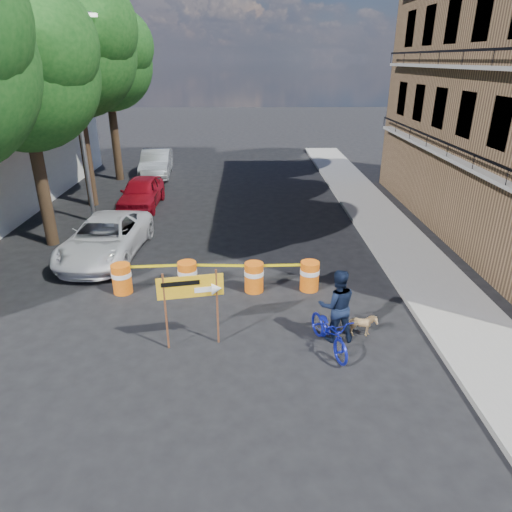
{
  "coord_description": "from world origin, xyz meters",
  "views": [
    {
      "loc": [
        0.51,
        -9.1,
        6.39
      ],
      "look_at": [
        0.76,
        2.66,
        1.3
      ],
      "focal_mm": 32.0,
      "sensor_mm": 36.0,
      "label": 1
    }
  ],
  "objects_px": {
    "bicycle": "(331,315)",
    "sedan_silver": "(156,163)",
    "detour_sign": "(200,291)",
    "barrel_mid_right": "(254,277)",
    "pedestrian": "(337,306)",
    "barrel_far_left": "(122,278)",
    "barrel_mid_left": "(188,276)",
    "dog": "(361,326)",
    "barrel_far_right": "(310,275)",
    "sedan_red": "(141,192)",
    "suv_white": "(105,238)"
  },
  "relations": [
    {
      "from": "barrel_mid_left",
      "to": "dog",
      "type": "distance_m",
      "value": 5.29
    },
    {
      "from": "barrel_far_right",
      "to": "detour_sign",
      "type": "xyz_separation_m",
      "value": [
        -2.96,
        -2.82,
        0.98
      ]
    },
    {
      "from": "detour_sign",
      "to": "pedestrian",
      "type": "relative_size",
      "value": 1.06
    },
    {
      "from": "suv_white",
      "to": "dog",
      "type": "bearing_deg",
      "value": -30.5
    },
    {
      "from": "dog",
      "to": "detour_sign",
      "type": "bearing_deg",
      "value": 94.82
    },
    {
      "from": "bicycle",
      "to": "sedan_silver",
      "type": "distance_m",
      "value": 19.2
    },
    {
      "from": "barrel_mid_right",
      "to": "sedan_silver",
      "type": "relative_size",
      "value": 0.2
    },
    {
      "from": "dog",
      "to": "sedan_red",
      "type": "xyz_separation_m",
      "value": [
        -7.71,
        11.07,
        0.39
      ]
    },
    {
      "from": "pedestrian",
      "to": "sedan_silver",
      "type": "bearing_deg",
      "value": -68.59
    },
    {
      "from": "detour_sign",
      "to": "bicycle",
      "type": "height_order",
      "value": "detour_sign"
    },
    {
      "from": "bicycle",
      "to": "suv_white",
      "type": "distance_m",
      "value": 8.93
    },
    {
      "from": "pedestrian",
      "to": "suv_white",
      "type": "height_order",
      "value": "pedestrian"
    },
    {
      "from": "barrel_mid_right",
      "to": "pedestrian",
      "type": "bearing_deg",
      "value": -52.95
    },
    {
      "from": "barrel_far_right",
      "to": "sedan_red",
      "type": "xyz_separation_m",
      "value": [
        -6.75,
        8.51,
        0.23
      ]
    },
    {
      "from": "barrel_mid_left",
      "to": "barrel_far_right",
      "type": "bearing_deg",
      "value": -0.93
    },
    {
      "from": "pedestrian",
      "to": "sedan_silver",
      "type": "distance_m",
      "value": 18.89
    },
    {
      "from": "barrel_mid_right",
      "to": "dog",
      "type": "distance_m",
      "value": 3.63
    },
    {
      "from": "barrel_far_right",
      "to": "detour_sign",
      "type": "height_order",
      "value": "detour_sign"
    },
    {
      "from": "barrel_mid_left",
      "to": "barrel_mid_right",
      "type": "xyz_separation_m",
      "value": [
        1.98,
        -0.11,
        0.0
      ]
    },
    {
      "from": "detour_sign",
      "to": "barrel_mid_right",
      "type": "bearing_deg",
      "value": 54.6
    },
    {
      "from": "sedan_red",
      "to": "barrel_far_right",
      "type": "bearing_deg",
      "value": -51.13
    },
    {
      "from": "barrel_mid_right",
      "to": "pedestrian",
      "type": "xyz_separation_m",
      "value": [
        1.96,
        -2.59,
        0.46
      ]
    },
    {
      "from": "pedestrian",
      "to": "bicycle",
      "type": "height_order",
      "value": "pedestrian"
    },
    {
      "from": "barrel_far_left",
      "to": "detour_sign",
      "type": "xyz_separation_m",
      "value": [
        2.59,
        -2.75,
        0.98
      ]
    },
    {
      "from": "bicycle",
      "to": "dog",
      "type": "distance_m",
      "value": 1.2
    },
    {
      "from": "barrel_mid_left",
      "to": "pedestrian",
      "type": "xyz_separation_m",
      "value": [
        3.93,
        -2.7,
        0.46
      ]
    },
    {
      "from": "barrel_far_left",
      "to": "bicycle",
      "type": "height_order",
      "value": "bicycle"
    },
    {
      "from": "barrel_far_left",
      "to": "dog",
      "type": "distance_m",
      "value": 6.98
    },
    {
      "from": "barrel_mid_right",
      "to": "sedan_red",
      "type": "relative_size",
      "value": 0.22
    },
    {
      "from": "suv_white",
      "to": "sedan_silver",
      "type": "xyz_separation_m",
      "value": [
        -0.39,
        12.05,
        0.07
      ]
    },
    {
      "from": "barrel_mid_left",
      "to": "barrel_far_right",
      "type": "xyz_separation_m",
      "value": [
        3.64,
        -0.06,
        0.0
      ]
    },
    {
      "from": "barrel_mid_right",
      "to": "detour_sign",
      "type": "xyz_separation_m",
      "value": [
        -1.3,
        -2.77,
        0.98
      ]
    },
    {
      "from": "barrel_mid_left",
      "to": "detour_sign",
      "type": "xyz_separation_m",
      "value": [
        0.68,
        -2.88,
        0.98
      ]
    },
    {
      "from": "detour_sign",
      "to": "barrel_far_right",
      "type": "bearing_deg",
      "value": 33.38
    },
    {
      "from": "barrel_far_right",
      "to": "pedestrian",
      "type": "relative_size",
      "value": 0.48
    },
    {
      "from": "barrel_mid_right",
      "to": "sedan_silver",
      "type": "height_order",
      "value": "sedan_silver"
    },
    {
      "from": "barrel_mid_right",
      "to": "sedan_red",
      "type": "distance_m",
      "value": 9.96
    },
    {
      "from": "pedestrian",
      "to": "sedan_red",
      "type": "relative_size",
      "value": 0.45
    },
    {
      "from": "barrel_far_right",
      "to": "suv_white",
      "type": "xyz_separation_m",
      "value": [
        -6.77,
        2.66,
        0.22
      ]
    },
    {
      "from": "barrel_far_right",
      "to": "dog",
      "type": "distance_m",
      "value": 2.74
    },
    {
      "from": "sedan_red",
      "to": "sedan_silver",
      "type": "height_order",
      "value": "sedan_silver"
    },
    {
      "from": "suv_white",
      "to": "barrel_mid_left",
      "type": "bearing_deg",
      "value": -36.2
    },
    {
      "from": "barrel_mid_left",
      "to": "detour_sign",
      "type": "relative_size",
      "value": 0.46
    },
    {
      "from": "barrel_far_left",
      "to": "barrel_mid_left",
      "type": "xyz_separation_m",
      "value": [
        1.92,
        0.13,
        0.0
      ]
    },
    {
      "from": "dog",
      "to": "sedan_silver",
      "type": "xyz_separation_m",
      "value": [
        -8.13,
        17.27,
        0.44
      ]
    },
    {
      "from": "suv_white",
      "to": "sedan_red",
      "type": "height_order",
      "value": "sedan_red"
    },
    {
      "from": "sedan_silver",
      "to": "detour_sign",
      "type": "bearing_deg",
      "value": -80.95
    },
    {
      "from": "barrel_mid_right",
      "to": "barrel_far_right",
      "type": "relative_size",
      "value": 1.0
    },
    {
      "from": "barrel_mid_left",
      "to": "dog",
      "type": "relative_size",
      "value": 1.22
    },
    {
      "from": "barrel_mid_right",
      "to": "barrel_mid_left",
      "type": "bearing_deg",
      "value": 176.8
    }
  ]
}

